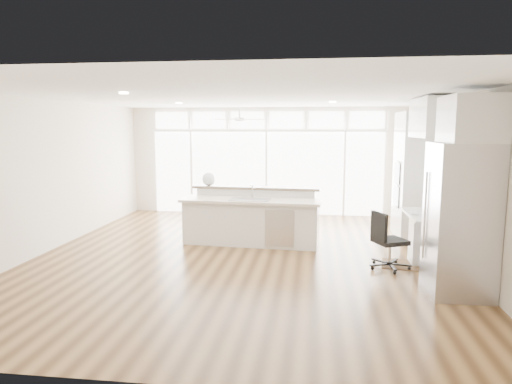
# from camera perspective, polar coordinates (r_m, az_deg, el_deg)

# --- Properties ---
(floor) EXTENTS (7.00, 8.00, 0.02)m
(floor) POSITION_cam_1_polar(r_m,az_deg,el_deg) (7.92, -1.70, -8.10)
(floor) COLOR #492F16
(floor) RESTS_ON ground
(ceiling) EXTENTS (7.00, 8.00, 0.02)m
(ceiling) POSITION_cam_1_polar(r_m,az_deg,el_deg) (7.63, -1.78, 11.86)
(ceiling) COLOR white
(ceiling) RESTS_ON wall_back
(wall_back) EXTENTS (7.00, 0.04, 2.70)m
(wall_back) POSITION_cam_1_polar(r_m,az_deg,el_deg) (11.61, 1.36, 3.88)
(wall_back) COLOR beige
(wall_back) RESTS_ON floor
(wall_front) EXTENTS (7.00, 0.04, 2.70)m
(wall_front) POSITION_cam_1_polar(r_m,az_deg,el_deg) (3.81, -11.22, -4.88)
(wall_front) COLOR beige
(wall_front) RESTS_ON floor
(wall_left) EXTENTS (0.04, 8.00, 2.70)m
(wall_left) POSITION_cam_1_polar(r_m,az_deg,el_deg) (8.90, -24.60, 1.88)
(wall_left) COLOR beige
(wall_left) RESTS_ON floor
(wall_right) EXTENTS (0.04, 8.00, 2.70)m
(wall_right) POSITION_cam_1_polar(r_m,az_deg,el_deg) (7.91, 24.19, 1.22)
(wall_right) COLOR beige
(wall_right) RESTS_ON floor
(glass_wall) EXTENTS (5.80, 0.06, 2.08)m
(glass_wall) POSITION_cam_1_polar(r_m,az_deg,el_deg) (11.57, 1.32, 2.38)
(glass_wall) COLOR white
(glass_wall) RESTS_ON wall_back
(transom_row) EXTENTS (5.90, 0.06, 0.40)m
(transom_row) POSITION_cam_1_polar(r_m,az_deg,el_deg) (11.52, 1.34, 8.97)
(transom_row) COLOR white
(transom_row) RESTS_ON wall_back
(desk_window) EXTENTS (0.04, 0.85, 0.85)m
(desk_window) POSITION_cam_1_polar(r_m,az_deg,el_deg) (8.16, 23.40, 2.87)
(desk_window) COLOR white
(desk_window) RESTS_ON wall_right
(ceiling_fan) EXTENTS (1.16, 1.16, 0.32)m
(ceiling_fan) POSITION_cam_1_polar(r_m,az_deg,el_deg) (10.46, -2.08, 9.61)
(ceiling_fan) COLOR white
(ceiling_fan) RESTS_ON ceiling
(recessed_lights) EXTENTS (3.40, 3.00, 0.02)m
(recessed_lights) POSITION_cam_1_polar(r_m,az_deg,el_deg) (7.82, -1.55, 11.62)
(recessed_lights) COLOR #F0E5CC
(recessed_lights) RESTS_ON ceiling
(oven_cabinet) EXTENTS (0.64, 1.20, 2.50)m
(oven_cabinet) POSITION_cam_1_polar(r_m,az_deg,el_deg) (9.57, 19.17, 1.95)
(oven_cabinet) COLOR white
(oven_cabinet) RESTS_ON floor
(desk_nook) EXTENTS (0.72, 1.30, 0.76)m
(desk_nook) POSITION_cam_1_polar(r_m,az_deg,el_deg) (8.25, 20.74, -5.17)
(desk_nook) COLOR white
(desk_nook) RESTS_ON floor
(upper_cabinets) EXTENTS (0.64, 1.30, 0.64)m
(upper_cabinets) POSITION_cam_1_polar(r_m,az_deg,el_deg) (8.06, 21.72, 8.60)
(upper_cabinets) COLOR white
(upper_cabinets) RESTS_ON wall_right
(refrigerator) EXTENTS (0.76, 0.90, 2.00)m
(refrigerator) POSITION_cam_1_polar(r_m,az_deg,el_deg) (6.57, 24.15, -3.12)
(refrigerator) COLOR #B9B8BE
(refrigerator) RESTS_ON floor
(fridge_cabinet) EXTENTS (0.64, 0.90, 0.60)m
(fridge_cabinet) POSITION_cam_1_polar(r_m,az_deg,el_deg) (6.48, 25.32, 8.24)
(fridge_cabinet) COLOR white
(fridge_cabinet) RESTS_ON wall_right
(framed_photos) EXTENTS (0.06, 0.22, 0.80)m
(framed_photos) POSITION_cam_1_polar(r_m,az_deg,el_deg) (8.77, 22.23, 2.27)
(framed_photos) COLOR black
(framed_photos) RESTS_ON wall_right
(kitchen_island) EXTENTS (2.69, 1.17, 1.05)m
(kitchen_island) POSITION_cam_1_polar(r_m,az_deg,el_deg) (8.63, -0.61, -3.11)
(kitchen_island) COLOR white
(kitchen_island) RESTS_ON floor
(rug) EXTENTS (0.91, 0.72, 0.01)m
(rug) POSITION_cam_1_polar(r_m,az_deg,el_deg) (7.80, 18.54, -8.65)
(rug) COLOR #311E0F
(rug) RESTS_ON floor
(office_chair) EXTENTS (0.60, 0.59, 0.90)m
(office_chair) POSITION_cam_1_polar(r_m,az_deg,el_deg) (7.44, 16.42, -5.84)
(office_chair) COLOR black
(office_chair) RESTS_ON floor
(fishbowl) EXTENTS (0.27, 0.27, 0.27)m
(fishbowl) POSITION_cam_1_polar(r_m,az_deg,el_deg) (9.15, -5.93, 1.64)
(fishbowl) COLOR white
(fishbowl) RESTS_ON kitchen_island
(monitor) EXTENTS (0.14, 0.45, 0.37)m
(monitor) POSITION_cam_1_polar(r_m,az_deg,el_deg) (8.13, 20.39, -1.29)
(monitor) COLOR black
(monitor) RESTS_ON desk_nook
(keyboard) EXTENTS (0.16, 0.33, 0.02)m
(keyboard) POSITION_cam_1_polar(r_m,az_deg,el_deg) (8.12, 19.16, -2.50)
(keyboard) COLOR silver
(keyboard) RESTS_ON desk_nook
(potted_plant) EXTENTS (0.27, 0.30, 0.24)m
(potted_plant) POSITION_cam_1_polar(r_m,az_deg,el_deg) (9.53, 19.55, 10.15)
(potted_plant) COLOR #375C27
(potted_plant) RESTS_ON oven_cabinet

